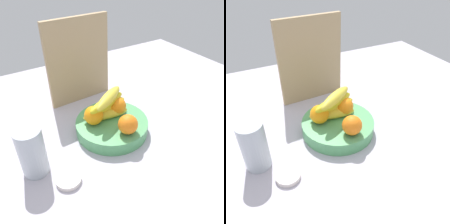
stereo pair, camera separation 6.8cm
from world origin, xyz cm
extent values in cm
cube|color=#B4AEBC|center=(0.00, 0.00, -1.50)|extent=(180.00, 140.00, 3.00)
cylinder|color=#509F61|center=(2.46, -0.10, 2.40)|extent=(26.75, 26.75, 4.80)
sphere|color=orange|center=(3.60, -8.38, 8.25)|extent=(6.89, 6.89, 6.89)
sphere|color=orange|center=(6.55, 2.78, 8.25)|extent=(6.89, 6.89, 6.89)
sphere|color=orange|center=(-3.75, 2.33, 8.25)|extent=(6.89, 6.89, 6.89)
ellipsoid|color=gold|center=(1.31, 2.48, 6.80)|extent=(17.46, 7.76, 4.00)
ellipsoid|color=yellow|center=(2.57, 3.87, 9.00)|extent=(17.30, 5.60, 4.00)
ellipsoid|color=gold|center=(2.22, 3.04, 11.20)|extent=(17.40, 9.07, 4.00)
ellipsoid|color=yellow|center=(2.67, 2.41, 13.40)|extent=(16.47, 12.54, 4.00)
cube|color=tan|center=(3.13, 27.03, 18.00)|extent=(28.05, 2.93, 36.00)
cylinder|color=#B0B9C2|center=(-27.70, -3.76, 8.19)|extent=(7.98, 7.98, 16.39)
cylinder|color=white|center=(-20.90, -12.81, 0.74)|extent=(7.70, 7.70, 1.49)
camera|label=1|loc=(-33.81, -57.45, 57.74)|focal=37.39mm
camera|label=2|loc=(-27.93, -60.77, 57.74)|focal=37.39mm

